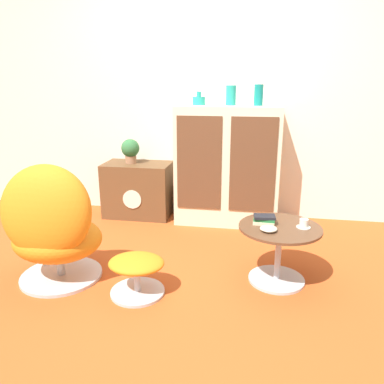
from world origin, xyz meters
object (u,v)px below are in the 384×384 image
at_px(sideboard, 227,165).
at_px(vase_inner_left, 231,95).
at_px(egg_chair, 52,227).
at_px(vase_leftmost, 199,100).
at_px(book_stack, 264,219).
at_px(bowl, 269,229).
at_px(teacup, 304,224).
at_px(ottoman, 137,269).
at_px(potted_plant, 130,150).
at_px(tv_console, 138,189).
at_px(vase_inner_right, 259,95).
at_px(coffee_table, 279,247).

height_order(sideboard, vase_inner_left, vase_inner_left).
bearing_deg(egg_chair, vase_leftmost, 60.61).
bearing_deg(book_stack, bowl, -78.11).
bearing_deg(vase_inner_left, teacup, -62.12).
distance_m(ottoman, bowl, 0.94).
relative_size(egg_chair, potted_plant, 3.55).
xyz_separation_m(sideboard, egg_chair, (-1.11, -1.44, -0.17)).
bearing_deg(bowl, book_stack, 101.89).
bearing_deg(vase_leftmost, ottoman, -97.14).
height_order(sideboard, egg_chair, sideboard).
bearing_deg(sideboard, bowl, -72.97).
bearing_deg(sideboard, egg_chair, -127.54).
bearing_deg(book_stack, vase_inner_left, 106.86).
bearing_deg(tv_console, egg_chair, -96.13).
bearing_deg(vase_inner_left, tv_console, 179.05).
distance_m(sideboard, vase_inner_left, 0.68).
relative_size(sideboard, vase_inner_left, 6.38).
distance_m(ottoman, book_stack, 0.96).
relative_size(sideboard, potted_plant, 4.65).
distance_m(vase_leftmost, vase_inner_right, 0.57).
xyz_separation_m(egg_chair, vase_leftmost, (0.81, 1.44, 0.80)).
bearing_deg(sideboard, vase_leftmost, 179.24).
bearing_deg(vase_inner_right, vase_inner_left, 180.00).
relative_size(egg_chair, vase_inner_left, 4.87).
distance_m(tv_console, ottoman, 1.59).
xyz_separation_m(sideboard, ottoman, (-0.48, -1.50, -0.41)).
relative_size(tv_console, vase_inner_right, 3.60).
height_order(ottoman, coffee_table, coffee_table).
distance_m(ottoman, teacup, 1.19).
relative_size(egg_chair, teacup, 9.37).
bearing_deg(ottoman, bowl, 15.19).
bearing_deg(vase_inner_right, book_stack, -85.79).
bearing_deg(coffee_table, teacup, 2.39).
distance_m(sideboard, ottoman, 1.63).
bearing_deg(teacup, vase_leftmost, 128.50).
relative_size(vase_inner_right, potted_plant, 0.77).
bearing_deg(bowl, egg_chair, -173.23).
distance_m(tv_console, coffee_table, 1.85).
height_order(vase_inner_right, book_stack, vase_inner_right).
bearing_deg(vase_inner_right, ottoman, -116.73).
distance_m(tv_console, vase_inner_right, 1.57).
bearing_deg(sideboard, vase_inner_left, 14.11).
distance_m(egg_chair, vase_leftmost, 1.84).
bearing_deg(sideboard, teacup, -61.45).
relative_size(sideboard, egg_chair, 1.31).
height_order(coffee_table, bowl, bowl).
bearing_deg(ottoman, egg_chair, 174.65).
height_order(egg_chair, vase_leftmost, vase_leftmost).
bearing_deg(vase_inner_right, vase_leftmost, 180.00).
xyz_separation_m(coffee_table, bowl, (-0.08, -0.10, 0.17)).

